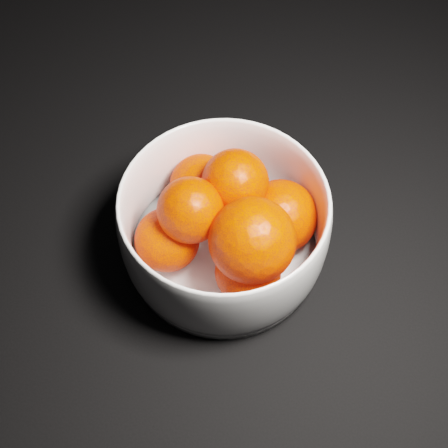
# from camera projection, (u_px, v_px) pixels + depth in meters

# --- Properties ---
(ground) EXTENTS (3.00, 3.00, 0.00)m
(ground) POSITION_uv_depth(u_px,v_px,m) (155.00, 323.00, 0.60)
(ground) COLOR black
(ground) RESTS_ON ground
(bowl) EXTENTS (0.20, 0.20, 0.10)m
(bowl) POSITION_uv_depth(u_px,v_px,m) (224.00, 227.00, 0.60)
(bowl) COLOR silver
(bowl) RESTS_ON ground
(orange_pile) EXTENTS (0.17, 0.15, 0.11)m
(orange_pile) POSITION_uv_depth(u_px,v_px,m) (232.00, 221.00, 0.59)
(orange_pile) COLOR #F62800
(orange_pile) RESTS_ON bowl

